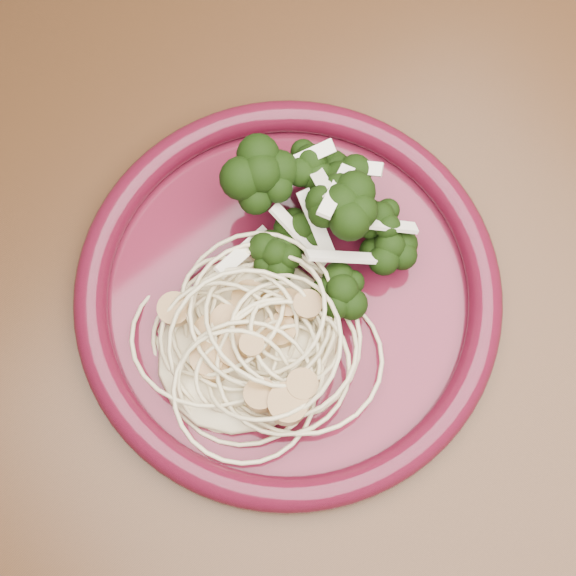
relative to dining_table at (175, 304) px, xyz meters
The scene contains 6 objects.
dining_table is the anchor object (origin of this frame).
dinner_plate 0.14m from the dining_table, 53.72° to the right, with size 0.34×0.34×0.02m.
spaghetti_pile 0.15m from the dining_table, 80.87° to the right, with size 0.12×0.11×0.03m, color beige.
scallop_cluster 0.17m from the dining_table, 80.87° to the right, with size 0.11×0.11×0.04m, color #B1864C, non-canonical shape.
broccoli_pile 0.18m from the dining_table, 29.79° to the right, with size 0.09×0.14×0.05m, color black.
onion_garnish 0.20m from the dining_table, 29.79° to the right, with size 0.06×0.09×0.05m, color white, non-canonical shape.
Camera 1 is at (-0.04, -0.19, 1.25)m, focal length 50.00 mm.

